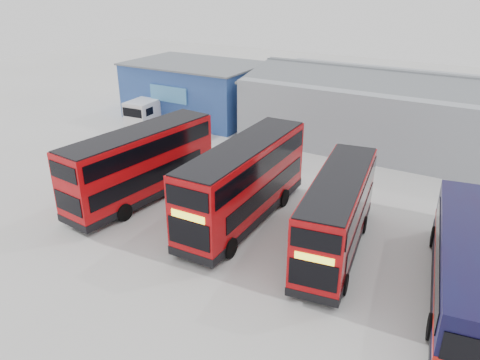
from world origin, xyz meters
TOP-DOWN VIEW (x-y plane):
  - ground_plane at (0.00, 0.00)m, footprint 120.00×120.00m
  - office_block at (-14.00, 17.99)m, footprint 12.30×8.32m
  - maintenance_shed at (8.00, 20.00)m, footprint 30.50×12.00m
  - double_decker_left at (-6.29, 1.48)m, footprint 3.52×10.59m
  - double_decker_centre at (0.42, 2.25)m, footprint 2.93×10.76m
  - double_decker_right at (5.93, 1.77)m, footprint 3.68×9.75m
  - single_decker_blue at (12.00, 1.03)m, footprint 4.29×11.50m
  - panel_van at (-16.17, 13.94)m, footprint 2.72×5.66m

SIDE VIEW (x-z plane):
  - ground_plane at x=0.00m, z-range 0.00..0.00m
  - panel_van at x=-16.17m, z-range 0.14..2.54m
  - single_decker_blue at x=12.00m, z-range -0.01..3.04m
  - double_decker_right at x=5.93m, z-range -0.01..4.02m
  - double_decker_left at x=-6.29m, z-range -0.01..4.39m
  - double_decker_centre at x=0.42m, z-range -0.01..4.51m
  - office_block at x=-14.00m, z-range 0.02..5.14m
  - maintenance_shed at x=8.00m, z-range -0.34..5.55m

